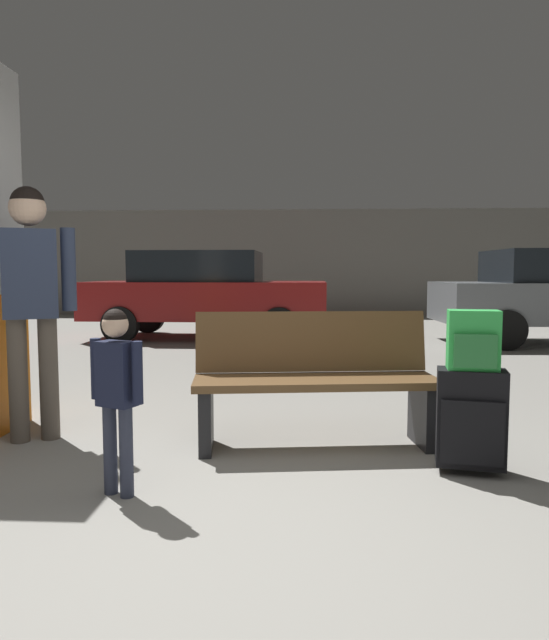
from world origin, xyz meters
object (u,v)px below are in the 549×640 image
object	(u,v)px
child	(117,381)
adult	(30,286)
backpack_bright	(473,341)
parked_car_far	(206,292)
bench	(314,379)
suitcase	(471,419)

from	to	relation	value
child	adult	world-z (taller)	adult
backpack_bright	parked_car_far	size ratio (longest dim) A/B	0.08
bench	backpack_bright	bearing A→B (deg)	-30.03
bench	adult	world-z (taller)	adult
bench	child	bearing A→B (deg)	-137.64
suitcase	adult	size ratio (longest dim) A/B	0.35
suitcase	adult	bearing A→B (deg)	169.95
suitcase	backpack_bright	bearing A→B (deg)	-62.96
bench	suitcase	distance (m)	1.03
backpack_bright	parked_car_far	bearing A→B (deg)	112.10
backpack_bright	child	world-z (taller)	child
bench	backpack_bright	size ratio (longest dim) A/B	4.86
bench	suitcase	bearing A→B (deg)	-30.01
backpack_bright	child	xyz separation A→B (m)	(-1.92, -0.43, -0.17)
backpack_bright	suitcase	bearing A→B (deg)	117.04
suitcase	child	size ratio (longest dim) A/B	0.62
child	parked_car_far	distance (m)	7.09
bench	suitcase	xyz separation A→B (m)	(0.89, -0.51, -0.12)
suitcase	adult	xyz separation A→B (m)	(-2.81, 0.50, 0.75)
child	adult	distance (m)	1.37
adult	parked_car_far	xyz separation A→B (m)	(0.13, 6.12, -0.26)
suitcase	adult	distance (m)	2.95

